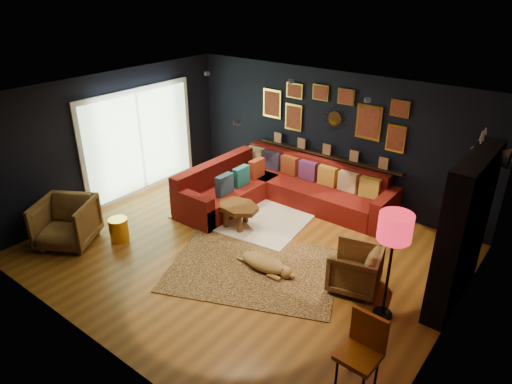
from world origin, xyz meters
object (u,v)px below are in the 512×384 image
Objects in this scene: sectional at (276,189)px; dog at (264,260)px; orange_chair at (363,346)px; floor_lamp at (395,232)px; armchair_left at (66,220)px; gold_stool at (119,229)px; pouf at (240,190)px; armchair_right at (355,267)px; coffee_table at (238,209)px.

sectional is 2.34m from dog.
floor_lamp reaches higher than orange_chair.
gold_stool is at bearing 14.87° from armchair_left.
dog is at bearing -42.18° from pouf.
armchair_left reaches higher than dog.
armchair_right is at bearing -7.88° from armchair_left.
armchair_right is 1.77m from orange_chair.
dog is at bearing -33.96° from coffee_table.
floor_lamp reaches higher than sectional.
armchair_right is at bearing 152.90° from floor_lamp.
pouf is 0.35× the size of floor_lamp.
sectional is 3.77× the size of armchair_left.
pouf is 2.53m from dog.
dog is (-1.32, -0.46, -0.18)m from armchair_right.
gold_stool is at bearing -104.64° from pouf.
dog is at bearing 156.11° from orange_chair.
armchair_right is at bearing 18.34° from dog.
floor_lamp is (3.11, -1.86, 0.99)m from sectional.
floor_lamp reaches higher than dog.
coffee_table is 2.12m from gold_stool.
orange_chair reaches higher than armchair_left.
sectional is at bearing 64.59° from gold_stool.
coffee_table is 1.43m from dog.
coffee_table is 1.16m from pouf.
dog is at bearing 17.96° from gold_stool.
coffee_table is 2.96m from armchair_left.
coffee_table is at bearing 153.36° from orange_chair.
orange_chair is 0.58× the size of floor_lamp.
floor_lamp is (3.80, -1.55, 1.10)m from pouf.
sectional is 3.19× the size of dog.
coffee_table is 2.52m from armchair_right.
sectional is 4.58m from orange_chair.
floor_lamp reaches higher than coffee_table.
armchair_left reaches higher than armchair_right.
orange_chair is at bearing -27.16° from armchair_left.
floor_lamp reaches higher than armchair_left.
dog is (-2.18, 1.09, -0.36)m from orange_chair.
coffee_table reaches higher than gold_stool.
armchair_left reaches higher than pouf.
armchair_left reaches higher than gold_stool.
dog is at bearing -175.54° from floor_lamp.
pouf is (-0.70, 0.91, -0.16)m from coffee_table.
armchair_left is (-1.94, -3.44, 0.13)m from sectional.
orange_chair reaches higher than sectional.
gold_stool is 0.38× the size of dog.
pouf is 3.43m from armchair_right.
sectional reaches higher than coffee_table.
dog is (2.53, 0.82, -0.02)m from gold_stool.
sectional is 2.95m from armchair_right.
armchair_left is at bearing -162.65° from floor_lamp.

